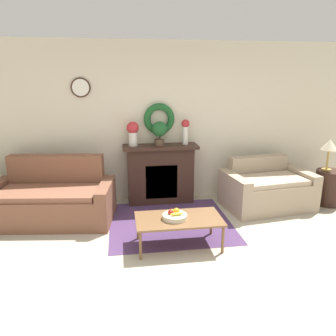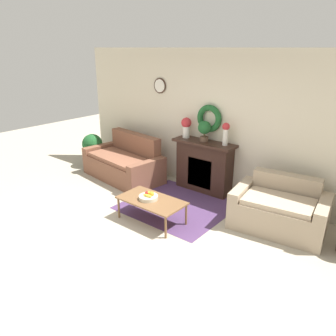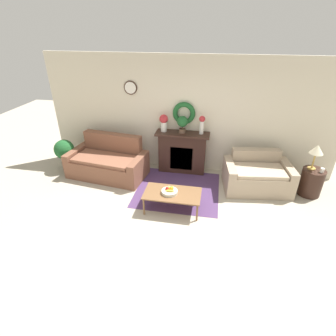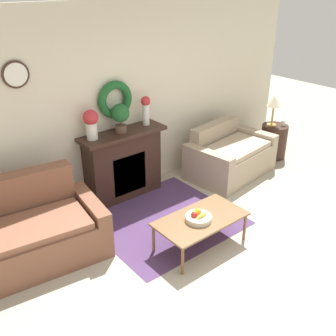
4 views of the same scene
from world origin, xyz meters
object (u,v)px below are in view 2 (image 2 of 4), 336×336
(vase_on_mantel_left, at_px, (186,126))
(couch_left, at_px, (125,163))
(vase_on_mantel_right, at_px, (226,132))
(potted_plant_on_mantel, at_px, (204,129))
(potted_plant_floor_by_couch, at_px, (93,146))
(coffee_table, at_px, (152,201))
(fireplace, at_px, (204,166))
(fruit_bowl, at_px, (149,197))
(loveseat_right, at_px, (279,210))

(vase_on_mantel_left, bearing_deg, couch_left, -157.80)
(vase_on_mantel_left, distance_m, vase_on_mantel_right, 0.88)
(vase_on_mantel_right, bearing_deg, vase_on_mantel_left, 180.00)
(potted_plant_on_mantel, distance_m, potted_plant_floor_by_couch, 2.96)
(coffee_table, xyz_separation_m, vase_on_mantel_right, (0.40, 1.60, 0.90))
(potted_plant_floor_by_couch, bearing_deg, fireplace, 9.24)
(couch_left, xyz_separation_m, fruit_bowl, (1.69, -1.09, 0.11))
(fruit_bowl, bearing_deg, potted_plant_floor_by_couch, 158.05)
(vase_on_mantel_right, bearing_deg, fireplace, -179.25)
(fruit_bowl, bearing_deg, loveseat_right, 32.52)
(loveseat_right, bearing_deg, couch_left, 172.99)
(vase_on_mantel_right, bearing_deg, potted_plant_floor_by_couch, -171.85)
(vase_on_mantel_left, bearing_deg, potted_plant_floor_by_couch, -168.92)
(fruit_bowl, xyz_separation_m, potted_plant_on_mantel, (0.01, 1.59, 0.83))
(loveseat_right, bearing_deg, fireplace, 156.90)
(couch_left, distance_m, coffee_table, 2.06)
(vase_on_mantel_left, xyz_separation_m, vase_on_mantel_right, (0.88, 0.00, 0.01))
(vase_on_mantel_right, distance_m, potted_plant_on_mantel, 0.44)
(coffee_table, xyz_separation_m, potted_plant_on_mantel, (-0.05, 1.58, 0.90))
(fireplace, height_order, loveseat_right, fireplace)
(loveseat_right, relative_size, vase_on_mantel_right, 3.58)
(vase_on_mantel_left, relative_size, vase_on_mantel_right, 0.96)
(coffee_table, height_order, fruit_bowl, fruit_bowl)
(fireplace, xyz_separation_m, coffee_table, (0.03, -1.59, -0.16))
(fireplace, height_order, coffee_table, fireplace)
(coffee_table, relative_size, vase_on_mantel_right, 2.61)
(coffee_table, xyz_separation_m, vase_on_mantel_left, (-0.48, 1.60, 0.89))
(vase_on_mantel_left, bearing_deg, vase_on_mantel_right, 0.00)
(loveseat_right, height_order, vase_on_mantel_left, vase_on_mantel_left)
(fruit_bowl, bearing_deg, fireplace, 89.23)
(fireplace, height_order, potted_plant_floor_by_couch, fireplace)
(fireplace, distance_m, loveseat_right, 1.81)
(loveseat_right, bearing_deg, potted_plant_floor_by_couch, 172.29)
(couch_left, xyz_separation_m, loveseat_right, (3.44, 0.03, -0.02))
(couch_left, bearing_deg, vase_on_mantel_left, 29.56)
(fireplace, height_order, fruit_bowl, fireplace)
(loveseat_right, distance_m, vase_on_mantel_right, 1.68)
(potted_plant_on_mantel, bearing_deg, fireplace, 47.82)
(coffee_table, relative_size, vase_on_mantel_left, 2.73)
(couch_left, distance_m, vase_on_mantel_right, 2.40)
(couch_left, height_order, vase_on_mantel_left, vase_on_mantel_left)
(couch_left, relative_size, loveseat_right, 1.27)
(coffee_table, height_order, vase_on_mantel_left, vase_on_mantel_left)
(vase_on_mantel_left, height_order, potted_plant_floor_by_couch, vase_on_mantel_left)
(vase_on_mantel_right, xyz_separation_m, potted_plant_floor_by_couch, (-3.27, -0.47, -0.75))
(couch_left, xyz_separation_m, vase_on_mantel_right, (2.14, 0.52, 0.93))
(fireplace, bearing_deg, vase_on_mantel_right, 0.75)
(fruit_bowl, height_order, potted_plant_floor_by_couch, potted_plant_floor_by_couch)
(coffee_table, bearing_deg, potted_plant_floor_by_couch, 158.59)
(loveseat_right, xyz_separation_m, fruit_bowl, (-1.75, -1.12, 0.12))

